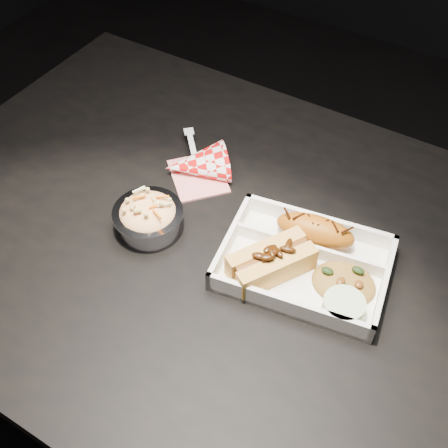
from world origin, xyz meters
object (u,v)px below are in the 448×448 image
Objects in this scene: food_tray at (304,265)px; foil_coleslaw_cup at (148,216)px; napkin_fork at (196,165)px; fried_pastry at (315,231)px; dining_table at (238,276)px; hotdog at (271,260)px.

foil_coleslaw_cup is at bearing -177.19° from food_tray.
fried_pastry is at bearing 38.27° from napkin_fork.
dining_table is 0.15m from hotdog.
foil_coleslaw_cup is 0.15m from napkin_fork.
foil_coleslaw_cup is at bearing 126.62° from hotdog.
fried_pastry reaches higher than food_tray.
hotdog is 1.24× the size of foil_coleslaw_cup.
napkin_fork is (-0.15, 0.11, 0.11)m from dining_table.
foil_coleslaw_cup is (-0.25, -0.05, 0.02)m from food_tray.
hotdog is (-0.03, -0.09, 0.00)m from fried_pastry.
fried_pastry is (-0.01, 0.05, 0.02)m from food_tray.
food_tray is 0.26m from foil_coleslaw_cup.
hotdog reaches higher than fried_pastry.
food_tray is 1.72× the size of napkin_fork.
hotdog is at bearing -149.23° from food_tray.
dining_table is 0.17m from fried_pastry.
napkin_fork reaches higher than fried_pastry.
food_tray is (0.11, 0.01, 0.10)m from dining_table.
foil_coleslaw_cup and napkin_fork have the same top height.
dining_table is 7.49× the size of napkin_fork.
napkin_fork is at bearing 149.78° from food_tray.
foil_coleslaw_cup is (-0.21, -0.02, -0.00)m from hotdog.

